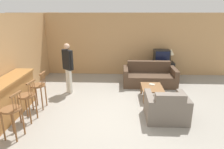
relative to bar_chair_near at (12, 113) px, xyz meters
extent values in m
plane|color=gray|center=(2.17, 1.12, -0.59)|extent=(24.00, 24.00, 0.00)
cube|color=tan|center=(2.17, 4.80, 0.71)|extent=(9.40, 0.08, 2.60)
cube|color=tan|center=(-0.93, 2.46, 0.71)|extent=(0.08, 8.68, 2.60)
cube|color=#A87038|center=(-0.60, 0.71, -0.12)|extent=(0.47, 2.49, 0.95)
cube|color=#A87038|center=(-0.60, 0.71, 0.39)|extent=(0.55, 2.55, 0.05)
cylinder|color=brown|center=(-0.01, 0.00, 0.09)|extent=(0.46, 0.46, 0.04)
cylinder|color=brown|center=(-0.13, 0.16, -0.26)|extent=(0.04, 0.04, 0.66)
cylinder|color=brown|center=(-0.18, -0.11, -0.26)|extent=(0.04, 0.04, 0.66)
cylinder|color=brown|center=(0.15, 0.12, -0.26)|extent=(0.04, 0.04, 0.66)
cylinder|color=brown|center=(0.10, -0.16, -0.26)|extent=(0.04, 0.04, 0.66)
cylinder|color=brown|center=(0.17, 0.09, 0.27)|extent=(0.02, 0.02, 0.32)
cylinder|color=brown|center=(0.16, 0.01, 0.27)|extent=(0.02, 0.02, 0.32)
cylinder|color=brown|center=(0.15, -0.06, 0.27)|extent=(0.02, 0.02, 0.32)
cylinder|color=brown|center=(0.13, -0.14, 0.27)|extent=(0.02, 0.02, 0.32)
cube|color=brown|center=(0.15, -0.03, 0.45)|extent=(0.09, 0.34, 0.04)
cylinder|color=brown|center=(-0.01, 0.71, 0.09)|extent=(0.46, 0.46, 0.04)
cylinder|color=brown|center=(-0.13, 0.88, -0.26)|extent=(0.04, 0.04, 0.66)
cylinder|color=brown|center=(-0.17, 0.60, -0.26)|extent=(0.04, 0.04, 0.66)
cylinder|color=brown|center=(0.15, 0.83, -0.26)|extent=(0.04, 0.04, 0.66)
cylinder|color=brown|center=(0.10, 0.55, -0.26)|extent=(0.04, 0.04, 0.66)
cylinder|color=brown|center=(0.17, 0.81, 0.27)|extent=(0.02, 0.02, 0.32)
cylinder|color=brown|center=(0.16, 0.73, 0.27)|extent=(0.02, 0.02, 0.32)
cylinder|color=brown|center=(0.15, 0.65, 0.27)|extent=(0.02, 0.02, 0.32)
cylinder|color=brown|center=(0.14, 0.57, 0.27)|extent=(0.02, 0.02, 0.32)
cube|color=brown|center=(0.15, 0.69, 0.45)|extent=(0.09, 0.34, 0.04)
cylinder|color=brown|center=(-0.01, 1.42, 0.09)|extent=(0.41, 0.41, 0.04)
cylinder|color=brown|center=(-0.15, 1.57, -0.26)|extent=(0.04, 0.04, 0.66)
cylinder|color=brown|center=(-0.16, 1.29, -0.26)|extent=(0.04, 0.04, 0.66)
cylinder|color=brown|center=(0.13, 1.56, -0.26)|extent=(0.04, 0.04, 0.66)
cylinder|color=brown|center=(0.12, 1.28, -0.26)|extent=(0.04, 0.04, 0.66)
cylinder|color=brown|center=(0.16, 1.54, 0.27)|extent=(0.02, 0.02, 0.32)
cylinder|color=brown|center=(0.16, 1.46, 0.27)|extent=(0.02, 0.02, 0.32)
cylinder|color=brown|center=(0.15, 1.38, 0.27)|extent=(0.02, 0.02, 0.32)
cylinder|color=brown|center=(0.15, 1.30, 0.27)|extent=(0.02, 0.02, 0.32)
cube|color=brown|center=(0.16, 1.42, 0.45)|extent=(0.05, 0.34, 0.04)
cube|color=#4C3828|center=(3.37, 3.43, -0.38)|extent=(1.62, 0.96, 0.42)
cube|color=#4C3828|center=(3.37, 3.80, 0.04)|extent=(1.62, 0.22, 0.42)
cube|color=#4C3828|center=(2.48, 3.43, -0.27)|extent=(0.16, 0.96, 0.65)
cube|color=#4C3828|center=(4.26, 3.43, -0.27)|extent=(0.16, 0.96, 0.65)
cube|color=#70665B|center=(3.45, 0.98, -0.38)|extent=(0.70, 0.91, 0.42)
cube|color=#70665B|center=(3.45, 0.64, 0.03)|extent=(0.70, 0.22, 0.40)
cube|color=#70665B|center=(3.88, 0.98, -0.27)|extent=(0.16, 0.91, 0.64)
cube|color=#70665B|center=(3.02, 0.98, -0.27)|extent=(0.16, 0.91, 0.64)
cube|color=brown|center=(3.28, 2.20, -0.22)|extent=(0.64, 0.87, 0.04)
cube|color=brown|center=(3.00, 1.81, -0.42)|extent=(0.06, 0.06, 0.36)
cube|color=brown|center=(3.56, 1.81, -0.42)|extent=(0.06, 0.06, 0.36)
cube|color=brown|center=(3.00, 2.60, -0.42)|extent=(0.06, 0.06, 0.36)
cube|color=brown|center=(3.56, 2.60, -0.42)|extent=(0.06, 0.06, 0.36)
cube|color=black|center=(3.96, 4.41, -0.27)|extent=(1.04, 0.51, 0.66)
cube|color=black|center=(3.96, 4.41, 0.32)|extent=(0.61, 0.43, 0.51)
cube|color=black|center=(3.96, 4.19, 0.32)|extent=(0.54, 0.01, 0.44)
cube|color=#B7AD99|center=(3.30, 2.39, -0.19)|extent=(0.22, 0.20, 0.02)
cylinder|color=brown|center=(4.33, 4.41, 0.07)|extent=(0.16, 0.16, 0.02)
cylinder|color=brown|center=(4.33, 4.41, 0.23)|extent=(0.03, 0.03, 0.28)
cone|color=beige|center=(4.33, 4.41, 0.49)|extent=(0.26, 0.26, 0.25)
cylinder|color=silver|center=(0.61, 2.53, -0.18)|extent=(0.12, 0.12, 0.82)
cylinder|color=silver|center=(0.51, 2.61, -0.18)|extent=(0.12, 0.12, 0.82)
cube|color=black|center=(0.56, 2.57, 0.55)|extent=(0.40, 0.36, 0.65)
cylinder|color=black|center=(0.72, 2.44, 0.58)|extent=(0.08, 0.08, 0.60)
cylinder|color=black|center=(0.40, 2.70, 0.58)|extent=(0.08, 0.08, 0.60)
sphere|color=tan|center=(0.56, 2.57, 0.99)|extent=(0.19, 0.19, 0.19)
camera|label=1|loc=(2.27, -3.68, 2.05)|focal=32.00mm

